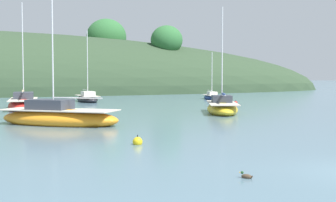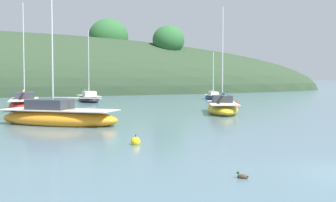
{
  "view_description": "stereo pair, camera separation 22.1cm",
  "coord_description": "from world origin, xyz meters",
  "px_view_note": "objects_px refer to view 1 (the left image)",
  "views": [
    {
      "loc": [
        -10.65,
        -11.53,
        3.11
      ],
      "look_at": [
        0.0,
        20.0,
        1.2
      ],
      "focal_mm": 49.08,
      "sensor_mm": 36.0,
      "label": 1
    },
    {
      "loc": [
        -10.44,
        -11.6,
        3.11
      ],
      "look_at": [
        0.0,
        20.0,
        1.2
      ],
      "focal_mm": 49.08,
      "sensor_mm": 36.0,
      "label": 2
    }
  ],
  "objects_px": {
    "duck_straggler": "(246,176)",
    "sailboat_navy_dinghy": "(211,97)",
    "sailboat_blue_center": "(87,99)",
    "mooring_buoy_outer": "(138,142)",
    "mooring_buoy_inner": "(236,103)",
    "sailboat_teal_outer": "(24,104)",
    "sailboat_grey_yawl": "(222,108)",
    "sailboat_cream_ketch": "(58,117)"
  },
  "relations": [
    {
      "from": "mooring_buoy_outer",
      "to": "mooring_buoy_inner",
      "type": "distance_m",
      "value": 28.78
    },
    {
      "from": "sailboat_navy_dinghy",
      "to": "sailboat_cream_ketch",
      "type": "height_order",
      "value": "sailboat_cream_ketch"
    },
    {
      "from": "sailboat_teal_outer",
      "to": "sailboat_blue_center",
      "type": "xyz_separation_m",
      "value": [
        7.21,
        9.78,
        -0.09
      ]
    },
    {
      "from": "sailboat_grey_yawl",
      "to": "sailboat_teal_outer",
      "type": "bearing_deg",
      "value": 148.31
    },
    {
      "from": "sailboat_blue_center",
      "to": "mooring_buoy_outer",
      "type": "relative_size",
      "value": 15.47
    },
    {
      "from": "sailboat_teal_outer",
      "to": "duck_straggler",
      "type": "relative_size",
      "value": 26.15
    },
    {
      "from": "sailboat_teal_outer",
      "to": "duck_straggler",
      "type": "xyz_separation_m",
      "value": [
        5.75,
        -31.02,
        -0.41
      ]
    },
    {
      "from": "sailboat_grey_yawl",
      "to": "sailboat_cream_ketch",
      "type": "bearing_deg",
      "value": -160.85
    },
    {
      "from": "sailboat_navy_dinghy",
      "to": "mooring_buoy_outer",
      "type": "relative_size",
      "value": 11.31
    },
    {
      "from": "sailboat_cream_ketch",
      "to": "mooring_buoy_outer",
      "type": "relative_size",
      "value": 20.59
    },
    {
      "from": "sailboat_cream_ketch",
      "to": "sailboat_teal_outer",
      "type": "relative_size",
      "value": 1.13
    },
    {
      "from": "sailboat_grey_yawl",
      "to": "sailboat_teal_outer",
      "type": "relative_size",
      "value": 0.9
    },
    {
      "from": "sailboat_cream_ketch",
      "to": "duck_straggler",
      "type": "height_order",
      "value": "sailboat_cream_ketch"
    },
    {
      "from": "sailboat_cream_ketch",
      "to": "mooring_buoy_inner",
      "type": "xyz_separation_m",
      "value": [
        19.37,
        13.92,
        -0.34
      ]
    },
    {
      "from": "sailboat_grey_yawl",
      "to": "mooring_buoy_inner",
      "type": "distance_m",
      "value": 11.0
    },
    {
      "from": "duck_straggler",
      "to": "sailboat_blue_center",
      "type": "bearing_deg",
      "value": 87.94
    },
    {
      "from": "sailboat_grey_yawl",
      "to": "mooring_buoy_inner",
      "type": "height_order",
      "value": "sailboat_grey_yawl"
    },
    {
      "from": "sailboat_navy_dinghy",
      "to": "sailboat_blue_center",
      "type": "distance_m",
      "value": 15.69
    },
    {
      "from": "sailboat_blue_center",
      "to": "sailboat_cream_ketch",
      "type": "bearing_deg",
      "value": -102.86
    },
    {
      "from": "sailboat_cream_ketch",
      "to": "sailboat_grey_yawl",
      "type": "bearing_deg",
      "value": 19.15
    },
    {
      "from": "sailboat_teal_outer",
      "to": "mooring_buoy_inner",
      "type": "height_order",
      "value": "sailboat_teal_outer"
    },
    {
      "from": "sailboat_navy_dinghy",
      "to": "mooring_buoy_inner",
      "type": "relative_size",
      "value": 11.31
    },
    {
      "from": "sailboat_cream_ketch",
      "to": "duck_straggler",
      "type": "xyz_separation_m",
      "value": [
        3.97,
        -16.97,
        -0.41
      ]
    },
    {
      "from": "mooring_buoy_outer",
      "to": "mooring_buoy_inner",
      "type": "height_order",
      "value": "same"
    },
    {
      "from": "sailboat_teal_outer",
      "to": "sailboat_navy_dinghy",
      "type": "bearing_deg",
      "value": 23.5
    },
    {
      "from": "sailboat_blue_center",
      "to": "sailboat_teal_outer",
      "type": "bearing_deg",
      "value": -126.4
    },
    {
      "from": "sailboat_navy_dinghy",
      "to": "sailboat_blue_center",
      "type": "xyz_separation_m",
      "value": [
        -15.69,
        -0.18,
        0.07
      ]
    },
    {
      "from": "sailboat_navy_dinghy",
      "to": "duck_straggler",
      "type": "bearing_deg",
      "value": -112.71
    },
    {
      "from": "duck_straggler",
      "to": "sailboat_navy_dinghy",
      "type": "bearing_deg",
      "value": 67.29
    },
    {
      "from": "sailboat_navy_dinghy",
      "to": "mooring_buoy_outer",
      "type": "height_order",
      "value": "sailboat_navy_dinghy"
    },
    {
      "from": "sailboat_teal_outer",
      "to": "mooring_buoy_outer",
      "type": "distance_m",
      "value": 23.92
    },
    {
      "from": "sailboat_cream_ketch",
      "to": "mooring_buoy_outer",
      "type": "height_order",
      "value": "sailboat_cream_ketch"
    },
    {
      "from": "sailboat_teal_outer",
      "to": "mooring_buoy_outer",
      "type": "height_order",
      "value": "sailboat_teal_outer"
    },
    {
      "from": "sailboat_teal_outer",
      "to": "sailboat_grey_yawl",
      "type": "bearing_deg",
      "value": -31.69
    },
    {
      "from": "sailboat_navy_dinghy",
      "to": "sailboat_blue_center",
      "type": "height_order",
      "value": "sailboat_blue_center"
    },
    {
      "from": "mooring_buoy_inner",
      "to": "sailboat_blue_center",
      "type": "bearing_deg",
      "value": 144.54
    },
    {
      "from": "sailboat_navy_dinghy",
      "to": "sailboat_grey_yawl",
      "type": "distance_m",
      "value": 20.82
    },
    {
      "from": "sailboat_grey_yawl",
      "to": "mooring_buoy_outer",
      "type": "distance_m",
      "value": 17.81
    },
    {
      "from": "mooring_buoy_outer",
      "to": "duck_straggler",
      "type": "relative_size",
      "value": 1.43
    },
    {
      "from": "sailboat_grey_yawl",
      "to": "sailboat_teal_outer",
      "type": "distance_m",
      "value": 17.87
    },
    {
      "from": "sailboat_grey_yawl",
      "to": "duck_straggler",
      "type": "height_order",
      "value": "sailboat_grey_yawl"
    },
    {
      "from": "duck_straggler",
      "to": "sailboat_grey_yawl",
      "type": "bearing_deg",
      "value": 66.38
    }
  ]
}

